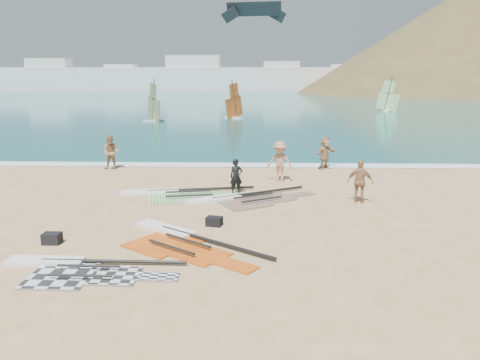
{
  "coord_description": "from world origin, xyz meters",
  "views": [
    {
      "loc": [
        0.91,
        -13.83,
        4.95
      ],
      "look_at": [
        0.36,
        4.0,
        1.0
      ],
      "focal_mm": 35.0,
      "sensor_mm": 36.0,
      "label": 1
    }
  ],
  "objects_px": {
    "gear_bag_far": "(214,221)",
    "beachgoer_back": "(360,182)",
    "rig_grey": "(74,269)",
    "rig_orange": "(243,199)",
    "beachgoer_left": "(111,153)",
    "gear_bag_near": "(52,238)",
    "rig_green": "(177,194)",
    "beachgoer_mid": "(280,162)",
    "beachgoer_right": "(325,153)",
    "rig_red": "(179,240)",
    "person_wetsuit": "(236,177)"
  },
  "relations": [
    {
      "from": "beachgoer_back",
      "to": "rig_red",
      "type": "bearing_deg",
      "value": 57.38
    },
    {
      "from": "rig_grey",
      "to": "beachgoer_back",
      "type": "height_order",
      "value": "beachgoer_back"
    },
    {
      "from": "rig_green",
      "to": "beachgoer_back",
      "type": "distance_m",
      "value": 7.62
    },
    {
      "from": "rig_green",
      "to": "gear_bag_far",
      "type": "xyz_separation_m",
      "value": [
        1.94,
        -4.18,
        0.11
      ]
    },
    {
      "from": "beachgoer_left",
      "to": "beachgoer_right",
      "type": "bearing_deg",
      "value": 2.31
    },
    {
      "from": "gear_bag_far",
      "to": "beachgoer_left",
      "type": "xyz_separation_m",
      "value": [
        -6.41,
        9.68,
        0.78
      ]
    },
    {
      "from": "gear_bag_far",
      "to": "beachgoer_back",
      "type": "relative_size",
      "value": 0.3
    },
    {
      "from": "rig_green",
      "to": "gear_bag_far",
      "type": "distance_m",
      "value": 4.6
    },
    {
      "from": "gear_bag_near",
      "to": "person_wetsuit",
      "type": "relative_size",
      "value": 0.34
    },
    {
      "from": "beachgoer_left",
      "to": "beachgoer_mid",
      "type": "height_order",
      "value": "beachgoer_mid"
    },
    {
      "from": "beachgoer_right",
      "to": "gear_bag_near",
      "type": "bearing_deg",
      "value": -172.36
    },
    {
      "from": "rig_grey",
      "to": "beachgoer_mid",
      "type": "height_order",
      "value": "beachgoer_mid"
    },
    {
      "from": "gear_bag_far",
      "to": "beachgoer_back",
      "type": "xyz_separation_m",
      "value": [
        5.57,
        3.12,
        0.71
      ]
    },
    {
      "from": "beachgoer_back",
      "to": "beachgoer_right",
      "type": "bearing_deg",
      "value": -65.62
    },
    {
      "from": "rig_red",
      "to": "beachgoer_left",
      "type": "distance_m",
      "value": 12.56
    },
    {
      "from": "rig_grey",
      "to": "beachgoer_right",
      "type": "height_order",
      "value": "beachgoer_right"
    },
    {
      "from": "rig_grey",
      "to": "beachgoer_back",
      "type": "xyz_separation_m",
      "value": [
        8.92,
        6.96,
        0.82
      ]
    },
    {
      "from": "rig_grey",
      "to": "person_wetsuit",
      "type": "bearing_deg",
      "value": 65.28
    },
    {
      "from": "gear_bag_near",
      "to": "beachgoer_left",
      "type": "height_order",
      "value": "beachgoer_left"
    },
    {
      "from": "rig_orange",
      "to": "person_wetsuit",
      "type": "xyz_separation_m",
      "value": [
        -0.31,
        1.0,
        0.72
      ]
    },
    {
      "from": "rig_green",
      "to": "beachgoer_mid",
      "type": "xyz_separation_m",
      "value": [
        4.5,
        2.81,
        0.92
      ]
    },
    {
      "from": "beachgoer_back",
      "to": "beachgoer_right",
      "type": "height_order",
      "value": "beachgoer_right"
    },
    {
      "from": "rig_orange",
      "to": "gear_bag_near",
      "type": "bearing_deg",
      "value": -167.2
    },
    {
      "from": "gear_bag_near",
      "to": "beachgoer_left",
      "type": "distance_m",
      "value": 11.7
    },
    {
      "from": "rig_orange",
      "to": "beachgoer_left",
      "type": "height_order",
      "value": "beachgoer_left"
    },
    {
      "from": "rig_grey",
      "to": "beachgoer_mid",
      "type": "distance_m",
      "value": 12.38
    },
    {
      "from": "beachgoer_left",
      "to": "gear_bag_near",
      "type": "bearing_deg",
      "value": -82.18
    },
    {
      "from": "rig_orange",
      "to": "gear_bag_far",
      "type": "xyz_separation_m",
      "value": [
        -0.89,
        -3.39,
        0.11
      ]
    },
    {
      "from": "beachgoer_right",
      "to": "rig_red",
      "type": "bearing_deg",
      "value": -160.42
    },
    {
      "from": "beachgoer_back",
      "to": "gear_bag_far",
      "type": "bearing_deg",
      "value": 50.76
    },
    {
      "from": "rig_grey",
      "to": "beachgoer_left",
      "type": "distance_m",
      "value": 13.9
    },
    {
      "from": "rig_grey",
      "to": "person_wetsuit",
      "type": "xyz_separation_m",
      "value": [
        3.93,
        8.24,
        0.72
      ]
    },
    {
      "from": "gear_bag_far",
      "to": "beachgoer_left",
      "type": "height_order",
      "value": "beachgoer_left"
    },
    {
      "from": "rig_grey",
      "to": "gear_bag_far",
      "type": "xyz_separation_m",
      "value": [
        3.35,
        3.85,
        0.11
      ]
    },
    {
      "from": "gear_bag_far",
      "to": "beachgoer_right",
      "type": "xyz_separation_m",
      "value": [
        5.21,
        10.2,
        0.73
      ]
    },
    {
      "from": "rig_grey",
      "to": "gear_bag_near",
      "type": "distance_m",
      "value": 2.42
    },
    {
      "from": "gear_bag_near",
      "to": "beachgoer_back",
      "type": "distance_m",
      "value": 11.5
    },
    {
      "from": "gear_bag_near",
      "to": "beachgoer_right",
      "type": "height_order",
      "value": "beachgoer_right"
    },
    {
      "from": "beachgoer_back",
      "to": "beachgoer_left",
      "type": "bearing_deg",
      "value": -7.2
    },
    {
      "from": "beachgoer_left",
      "to": "rig_green",
      "type": "bearing_deg",
      "value": -51.16
    },
    {
      "from": "rig_orange",
      "to": "gear_bag_far",
      "type": "relative_size",
      "value": 10.45
    },
    {
      "from": "rig_grey",
      "to": "beachgoer_left",
      "type": "xyz_separation_m",
      "value": [
        -3.06,
        13.53,
        0.89
      ]
    },
    {
      "from": "rig_red",
      "to": "beachgoer_mid",
      "type": "bearing_deg",
      "value": 103.96
    },
    {
      "from": "rig_grey",
      "to": "rig_red",
      "type": "relative_size",
      "value": 1.05
    },
    {
      "from": "beachgoer_right",
      "to": "beachgoer_left",
      "type": "bearing_deg",
      "value": 139.76
    },
    {
      "from": "gear_bag_near",
      "to": "beachgoer_back",
      "type": "xyz_separation_m",
      "value": [
        10.33,
        5.0,
        0.7
      ]
    },
    {
      "from": "beachgoer_mid",
      "to": "gear_bag_far",
      "type": "bearing_deg",
      "value": -88.72
    },
    {
      "from": "gear_bag_near",
      "to": "beachgoer_left",
      "type": "relative_size",
      "value": 0.28
    },
    {
      "from": "beachgoer_left",
      "to": "beachgoer_mid",
      "type": "xyz_separation_m",
      "value": [
        8.98,
        -2.69,
        0.04
      ]
    },
    {
      "from": "beachgoer_right",
      "to": "gear_bag_far",
      "type": "bearing_deg",
      "value": -159.88
    }
  ]
}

